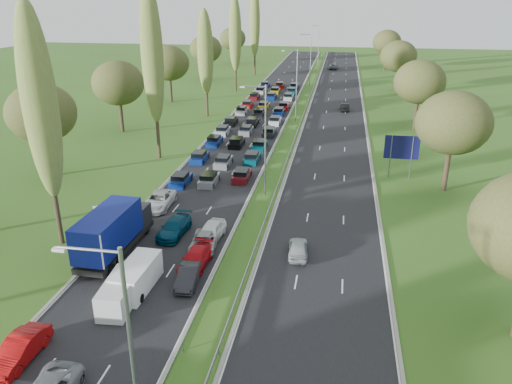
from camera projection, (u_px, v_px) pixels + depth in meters
The scene contains 24 objects.
ground at pixel (297, 118), 88.27m from camera, with size 260.00×260.00×0.00m, color #35561A.
near_carriageway at pixel (261, 114), 91.62m from camera, with size 10.50×215.00×0.04m, color black.
far_carriageway at pixel (335, 116), 89.51m from camera, with size 10.50×215.00×0.04m, color black.
central_reservation at pixel (298, 112), 90.36m from camera, with size 2.36×215.00×0.32m.
lamp_columns at pixel (297, 86), 84.22m from camera, with size 0.18×140.18×12.00m.
poplar_row at pixel (186, 51), 75.35m from camera, with size 2.80×127.80×22.44m.
woodland_left at pixel (108, 87), 73.66m from camera, with size 8.00×166.00×11.10m.
woodland_right at pixel (428, 92), 70.18m from camera, with size 8.00×153.00×11.10m.
traffic_queue_fill at pixel (257, 117), 87.21m from camera, with size 9.09×69.36×0.80m.
near_car_1 at pixel (20, 350), 29.64m from camera, with size 1.61×4.60×1.52m, color #93090A.
near_car_2 at pixel (159, 201), 51.06m from camera, with size 2.50×5.41×1.50m, color silver.
near_car_7 at pixel (174, 227), 45.25m from camera, with size 2.04×5.02×1.46m, color #05334C.
near_car_9 at pixel (188, 276), 37.61m from camera, with size 1.43×4.11×1.35m, color black.
near_car_10 at pixel (204, 242), 42.77m from camera, with size 2.15×4.67×1.30m, color #9FA2A9.
near_car_11 at pixel (196, 259), 39.98m from camera, with size 1.94×4.77×1.38m, color #B60B14.
near_car_12 at pixel (211, 232), 44.33m from camera, with size 1.84×4.58×1.56m, color white.
far_car_0 at pixel (298, 248), 41.68m from camera, with size 1.61×3.99×1.36m, color #9DA3A6.
far_car_1 at pixel (345, 107), 93.60m from camera, with size 1.46×4.20×1.38m, color black.
far_car_2 at pixel (333, 66), 145.60m from camera, with size 2.59×5.62×1.56m, color slate.
blue_lorry at pixel (114, 231), 41.51m from camera, with size 2.73×9.81×4.14m.
white_van_front at pixel (138, 275), 36.99m from camera, with size 2.04×5.19×2.09m.
white_van_rear at pixel (121, 291), 35.08m from camera, with size 1.90×4.83×1.94m.
info_sign at pixel (102, 213), 46.65m from camera, with size 1.48×0.44×2.10m.
direction_sign at pixel (402, 149), 58.27m from camera, with size 4.00×0.16×5.20m.
Camera 1 is at (12.00, -6.84, 20.47)m, focal length 35.00 mm.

